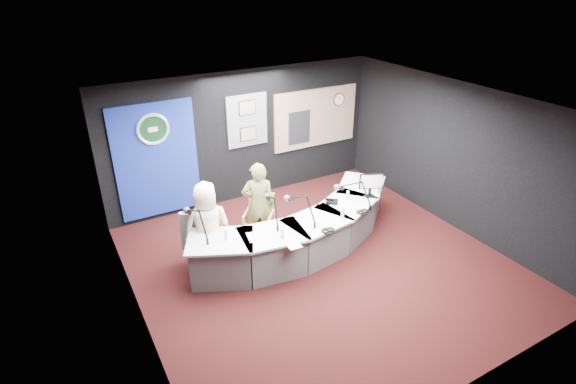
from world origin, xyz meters
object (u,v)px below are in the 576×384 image
armchair_right (259,223)px  person_man (208,226)px  person_woman (259,205)px  armchair_left (209,244)px  broadcast_desk (302,232)px

armchair_right → person_man: (-1.04, -0.21, 0.36)m
person_woman → armchair_left: bearing=35.4°
armchair_right → person_man: person_man is taller
broadcast_desk → person_woman: size_ratio=2.77×
broadcast_desk → person_woman: 0.92m
broadcast_desk → armchair_left: size_ratio=5.06×
broadcast_desk → armchair_left: bearing=167.8°
armchair_left → person_man: 0.34m
armchair_left → person_woman: (1.04, 0.21, 0.37)m
armchair_left → armchair_right: size_ratio=1.04×
broadcast_desk → armchair_left: (-1.62, 0.35, 0.07)m
broadcast_desk → person_woman: bearing=135.9°
person_woman → broadcast_desk: bearing=159.7°
armchair_right → armchair_left: bearing=-127.3°
broadcast_desk → armchair_left: armchair_left is taller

